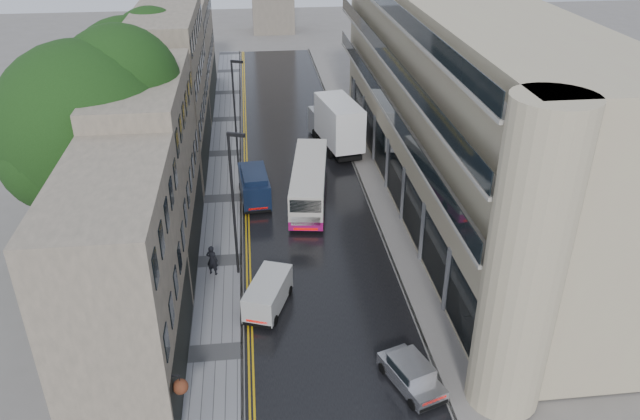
{
  "coord_description": "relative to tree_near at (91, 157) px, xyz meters",
  "views": [
    {
      "loc": [
        -3.46,
        -13.13,
        20.87
      ],
      "look_at": [
        0.13,
        18.0,
        3.88
      ],
      "focal_mm": 35.0,
      "sensor_mm": 36.0,
      "label": 1
    }
  ],
  "objects": [
    {
      "name": "navy_van",
      "position": [
        8.2,
        5.48,
        -5.71
      ],
      "size": [
        2.27,
        4.91,
        2.43
      ],
      "primitive_type": null,
      "rotation": [
        0.0,
        0.0,
        0.08
      ],
      "color": "#0E1933",
      "rests_on": "road"
    },
    {
      "name": "road",
      "position": [
        12.5,
        7.5,
        -6.94
      ],
      "size": [
        9.0,
        85.0,
        0.02
      ],
      "primitive_type": "cube",
      "color": "black",
      "rests_on": "ground"
    },
    {
      "name": "lamp_post_near",
      "position": [
        7.75,
        -2.21,
        -2.44
      ],
      "size": [
        1.0,
        0.54,
        8.77
      ],
      "primitive_type": null,
      "rotation": [
        0.0,
        0.0,
        -0.35
      ],
      "color": "black",
      "rests_on": "left_sidewalk"
    },
    {
      "name": "pedestrian",
      "position": [
        6.29,
        -2.19,
        -5.88
      ],
      "size": [
        0.81,
        0.68,
        1.9
      ],
      "primitive_type": "imported",
      "rotation": [
        0.0,
        0.0,
        2.75
      ],
      "color": "black",
      "rests_on": "left_sidewalk"
    },
    {
      "name": "lamp_post_far",
      "position": [
        7.75,
        13.16,
        -2.57
      ],
      "size": [
        0.97,
        0.55,
        8.51
      ],
      "primitive_type": null,
      "rotation": [
        0.0,
        0.0,
        -0.37
      ],
      "color": "black",
      "rests_on": "left_sidewalk"
    },
    {
      "name": "tree_near",
      "position": [
        0.0,
        0.0,
        0.0
      ],
      "size": [
        10.56,
        10.56,
        13.89
      ],
      "primitive_type": null,
      "color": "black",
      "rests_on": "ground"
    },
    {
      "name": "modern_block",
      "position": [
        22.8,
        6.0,
        0.05
      ],
      "size": [
        8.0,
        40.0,
        14.0
      ],
      "primitive_type": null,
      "color": "tan",
      "rests_on": "ground"
    },
    {
      "name": "silver_hatchback",
      "position": [
        15.41,
        -13.69,
        -6.25
      ],
      "size": [
        2.69,
        3.92,
        1.35
      ],
      "primitive_type": null,
      "rotation": [
        0.0,
        0.0,
        0.34
      ],
      "color": "silver",
      "rests_on": "road"
    },
    {
      "name": "tree_far",
      "position": [
        0.3,
        13.0,
        -0.72
      ],
      "size": [
        9.24,
        9.24,
        12.46
      ],
      "primitive_type": null,
      "color": "black",
      "rests_on": "ground"
    },
    {
      "name": "white_van",
      "position": [
        8.2,
        -6.65,
        -6.05
      ],
      "size": [
        2.91,
        4.2,
        1.75
      ],
      "primitive_type": null,
      "rotation": [
        0.0,
        0.0,
        -0.36
      ],
      "color": "beige",
      "rests_on": "road"
    },
    {
      "name": "cream_bus",
      "position": [
        11.43,
        4.2,
        -5.57
      ],
      "size": [
        3.7,
        10.19,
        2.72
      ],
      "primitive_type": null,
      "rotation": [
        0.0,
        0.0,
        -0.15
      ],
      "color": "silver",
      "rests_on": "road"
    },
    {
      "name": "right_sidewalk",
      "position": [
        17.9,
        7.5,
        -6.89
      ],
      "size": [
        1.8,
        85.0,
        0.12
      ],
      "primitive_type": "cube",
      "color": "slate",
      "rests_on": "ground"
    },
    {
      "name": "old_shop_row",
      "position": [
        3.05,
        10.0,
        -0.95
      ],
      "size": [
        4.5,
        56.0,
        12.0
      ],
      "primitive_type": null,
      "color": "gray",
      "rests_on": "ground"
    },
    {
      "name": "left_sidewalk",
      "position": [
        6.65,
        7.5,
        -6.89
      ],
      "size": [
        2.7,
        85.0,
        0.12
      ],
      "primitive_type": "cube",
      "color": "gray",
      "rests_on": "ground"
    },
    {
      "name": "white_lorry",
      "position": [
        15.29,
        13.98,
        -4.72
      ],
      "size": [
        3.98,
        8.72,
        4.41
      ],
      "primitive_type": null,
      "rotation": [
        0.0,
        0.0,
        0.18
      ],
      "color": "white",
      "rests_on": "road"
    }
  ]
}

